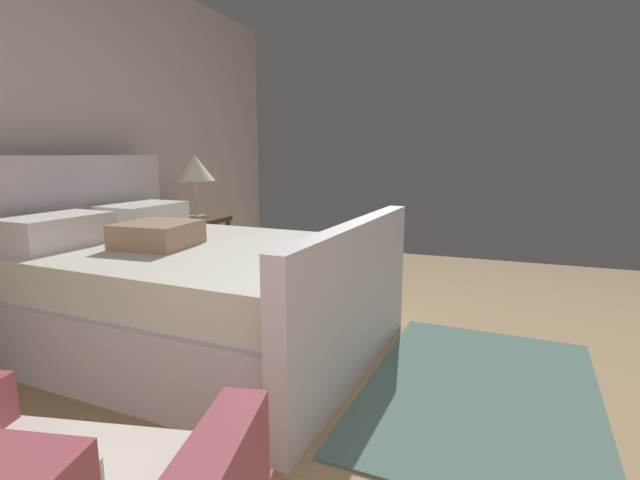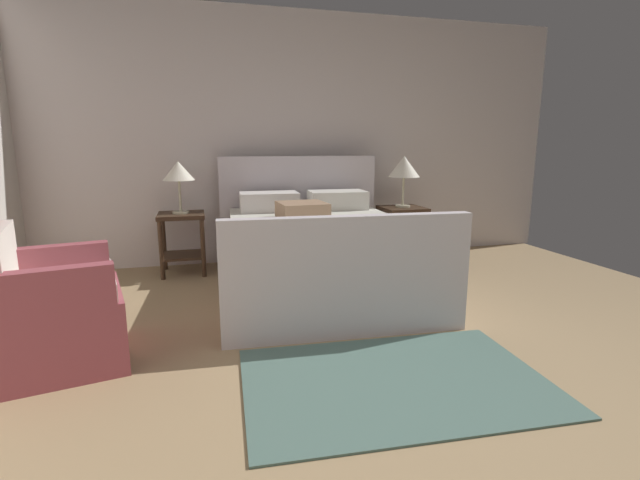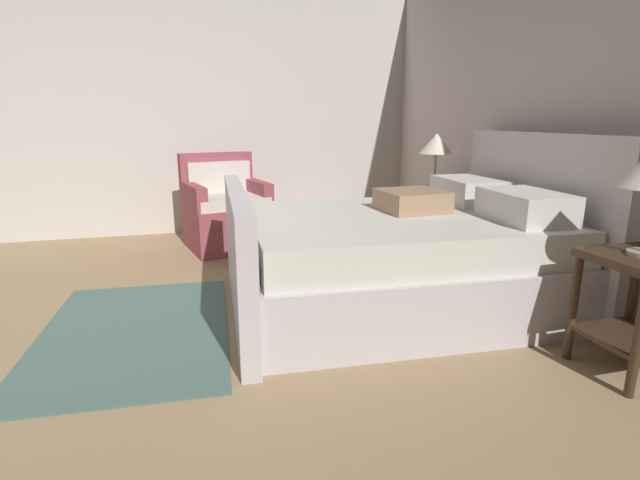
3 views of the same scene
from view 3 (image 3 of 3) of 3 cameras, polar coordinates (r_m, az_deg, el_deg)
The scene contains 9 objects.
ground_plane at distance 2.99m, azimuth -30.54°, elevation -12.39°, with size 5.70×6.70×0.02m, color #9F825C.
wall_back at distance 3.67m, azimuth 30.26°, elevation 13.60°, with size 5.82×0.12×2.63m, color silver.
wall_side_left at distance 5.57m, azimuth -24.77°, elevation 13.75°, with size 0.12×6.82×2.63m, color silver.
bed at distance 3.27m, azimuth 9.64°, elevation -1.66°, with size 1.76×2.23×1.14m.
nightstand_right at distance 2.80m, azimuth 33.41°, elevation -5.42°, with size 0.44×0.44×0.60m.
nightstand_left at distance 4.62m, azimuth 13.12°, elevation 3.47°, with size 0.44×0.44×0.60m.
table_lamp_left at distance 4.56m, azimuth 13.54°, elevation 10.82°, with size 0.30×0.30×0.50m.
armchair at distance 4.79m, azimuth -11.06°, elevation 3.28°, with size 0.86×0.86×0.90m.
area_rug at distance 3.11m, azimuth -20.95°, elevation -9.98°, with size 1.62×1.07×0.01m, color #4E6B62.
Camera 3 is at (2.60, 0.82, 1.23)m, focal length 27.16 mm.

